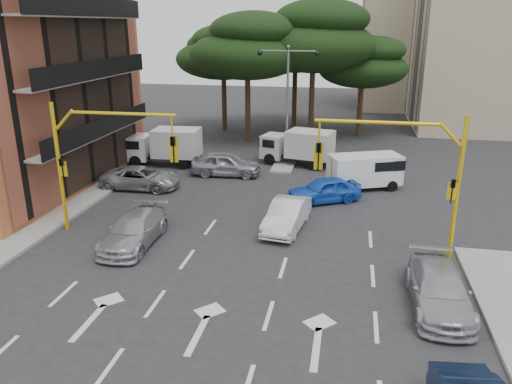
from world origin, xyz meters
TOP-DOWN VIEW (x-y plane):
  - ground at (0.00, 0.00)m, footprint 120.00×120.00m
  - median_strip at (0.00, 16.00)m, footprint 1.40×6.00m
  - apartment_beige_far at (12.95, 44.00)m, footprint 16.20×12.15m
  - pine_left_near at (-3.94, 21.96)m, footprint 9.15×9.15m
  - pine_center at (1.06, 23.96)m, footprint 9.98×9.98m
  - pine_left_far at (-6.94, 25.96)m, footprint 8.32×8.32m
  - pine_right at (5.06, 25.96)m, footprint 7.49×7.49m
  - pine_back at (-0.94, 28.96)m, footprint 9.15×9.15m
  - signal_mast_right at (6.80, 1.99)m, footprint 5.79×0.37m
  - signal_mast_left at (-6.80, 1.99)m, footprint 5.79×0.37m
  - street_lamp_center at (0.00, 16.00)m, footprint 4.16×0.36m
  - car_white_hatch at (1.62, 4.01)m, footprint 2.00×4.33m
  - car_blue_compact at (3.12, 8.14)m, footprint 4.29×3.32m
  - car_silver_wagon at (-4.73, 1.01)m, footprint 1.97×4.70m
  - car_silver_cross_a at (-7.63, 8.49)m, footprint 4.67×2.26m
  - car_silver_cross_b at (-3.35, 12.01)m, footprint 4.51×2.02m
  - car_silver_parked at (7.60, -1.88)m, footprint 1.98×4.66m
  - van_white at (5.28, 11.00)m, footprint 4.50×3.30m
  - box_truck_a at (-8.15, 13.71)m, footprint 5.24×2.43m
  - box_truck_b at (0.83, 15.50)m, footprint 5.29×3.23m

SIDE VIEW (x-z plane):
  - ground at x=0.00m, z-range 0.00..0.00m
  - median_strip at x=0.00m, z-range 0.00..0.15m
  - car_silver_cross_a at x=-7.63m, z-range 0.00..1.28m
  - car_silver_parked at x=7.60m, z-range 0.00..1.34m
  - car_silver_wagon at x=-4.73m, z-range 0.00..1.36m
  - car_blue_compact at x=3.12m, z-range 0.00..1.37m
  - car_white_hatch at x=1.62m, z-range 0.00..1.38m
  - car_silver_cross_b at x=-3.35m, z-range 0.00..1.51m
  - van_white at x=5.28m, z-range 0.00..2.05m
  - box_truck_b at x=0.83m, z-range 0.00..2.43m
  - box_truck_a at x=-8.15m, z-range 0.00..2.52m
  - signal_mast_right at x=6.80m, z-range 0.88..6.88m
  - signal_mast_left at x=-6.80m, z-range 0.88..6.88m
  - street_lamp_center at x=0.00m, z-range 1.54..9.31m
  - pine_right at x=5.06m, z-range 2.03..10.40m
  - pine_left_far at x=-6.94m, z-range 2.26..11.56m
  - pine_left_near at x=-3.94m, z-range 2.49..12.72m
  - pine_back at x=-0.94m, z-range 2.49..12.72m
  - pine_center at x=1.06m, z-range 2.72..13.88m
  - apartment_beige_far at x=12.95m, z-range 0.00..16.70m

